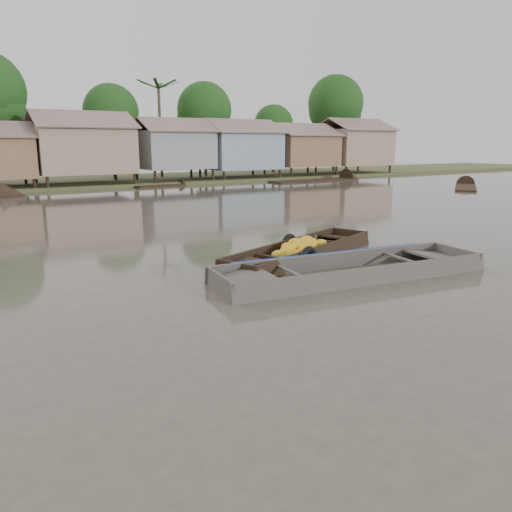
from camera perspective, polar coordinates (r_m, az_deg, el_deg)
ground at (r=10.76m, az=5.11°, el=-4.34°), size 120.00×120.00×0.00m
riverbank at (r=41.11m, az=-19.27°, el=12.01°), size 120.00×12.47×10.22m
banana_boat at (r=13.99m, az=5.09°, el=0.43°), size 6.00×3.41×0.82m
viewer_boat at (r=12.31m, az=10.83°, el=-2.07°), size 7.07×2.68×0.56m
distant_boats at (r=35.90m, az=-2.57°, el=7.69°), size 38.82×15.72×0.35m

